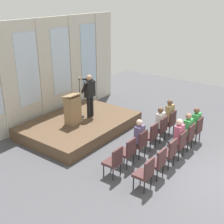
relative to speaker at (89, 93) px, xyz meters
The scene contains 24 objects.
ground_plane 5.33m from the speaker, 96.01° to the right, with size 18.05×18.05×0.00m, color #4C4C51.
rear_partition 2.00m from the speaker, 105.34° to the left, with size 8.54×0.14×4.10m.
stage_platform 1.30m from the speaker, behind, with size 4.23×2.94×0.43m, color brown.
speaker is the anchor object (origin of this frame).
mic_stand 0.74m from the speaker, 145.51° to the left, with size 0.28×0.28×1.55m.
lectern 0.99m from the speaker, behind, with size 0.60×0.48×1.16m.
chair_r0_c0 3.75m from the speaker, 128.59° to the right, with size 0.46×0.44×0.94m.
chair_r0_c1 3.37m from the speaker, 119.01° to the right, with size 0.46×0.44×0.94m.
chair_r0_c2 3.11m from the speaker, 107.27° to the right, with size 0.46×0.44×0.94m.
audience_r0_c2 2.98m from the speaker, 107.75° to the right, with size 0.36×0.39×1.31m.
chair_r0_c3 2.98m from the speaker, 93.85° to the right, with size 0.46×0.44×0.94m.
chair_r0_c4 3.02m from the speaker, 80.00° to the right, with size 0.46×0.44×0.94m.
audience_r0_c4 2.89m from the speaker, 79.70° to the right, with size 0.36×0.39×1.29m.
chair_r0_c5 3.21m from the speaker, 67.22° to the right, with size 0.46×0.44×0.94m.
audience_r0_c5 3.09m from the speaker, 66.64° to the right, with size 0.36×0.39×1.37m.
chair_r1_c0 4.57m from the speaker, 120.42° to the right, with size 0.46×0.44×0.94m.
chair_r1_c1 4.27m from the speaker, 112.19° to the right, with size 0.46×0.44×0.94m.
chair_r1_c2 4.07m from the speaker, 102.88° to the right, with size 0.46×0.44×0.94m.
chair_r1_c3 3.97m from the speaker, 92.83° to the right, with size 0.46×0.44×0.94m.
audience_r1_c3 3.85m from the speaker, 92.89° to the right, with size 0.36×0.39×1.35m.
chair_r1_c4 4.00m from the speaker, 82.61° to the right, with size 0.46×0.44×0.94m.
audience_r1_c4 3.88m from the speaker, 82.45° to the right, with size 0.36×0.39×1.31m.
chair_r1_c5 4.15m from the speaker, 72.83° to the right, with size 0.46×0.44×0.94m.
audience_r1_c5 4.03m from the speaker, 72.48° to the right, with size 0.36×0.39×1.30m.
Camera 1 is at (-7.79, -2.16, 5.02)m, focal length 48.70 mm.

